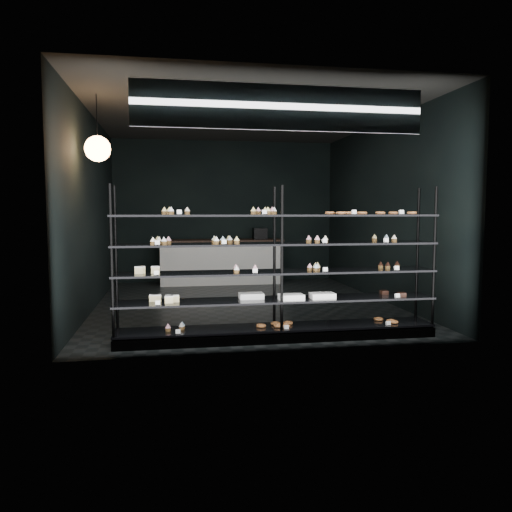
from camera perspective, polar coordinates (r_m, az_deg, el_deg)
name	(u,v)px	position (r m, az deg, el deg)	size (l,w,h in m)	color
room	(244,211)	(8.56, -1.41, 5.12)	(5.01, 6.01, 3.20)	black
display_shelf	(276,290)	(6.23, 2.33, -3.85)	(4.00, 0.50, 1.91)	black
signage	(281,108)	(5.79, 2.91, 16.57)	(3.30, 0.05, 0.50)	#0F0C3C
pendant_lamp	(98,149)	(7.26, -17.65, 11.61)	(0.35, 0.35, 0.90)	black
service_counter	(221,261)	(11.07, -3.99, -0.58)	(2.74, 0.65, 1.23)	silver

